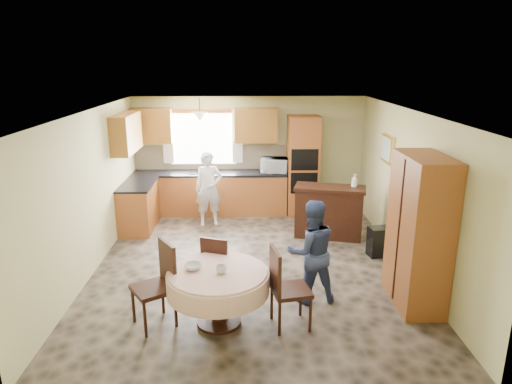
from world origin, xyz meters
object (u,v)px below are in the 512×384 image
Objects in this scene: chair_left at (159,280)px; person_dining at (311,252)px; dining_table at (218,283)px; oven_tower at (303,165)px; person_sink at (209,189)px; chair_right at (284,284)px; chair_back at (217,264)px; cupboard at (419,232)px; sideboard at (329,213)px.

person_dining reaches higher than chair_left.
dining_table is 1.36m from person_dining.
oven_tower is at bearing 118.93° from chair_left.
chair_left is at bearing -104.65° from person_sink.
person_sink is (-1.97, -0.71, -0.31)m from oven_tower.
dining_table is 1.22× the size of chair_right.
chair_left is at bearing -118.10° from oven_tower.
chair_right is 3.96m from person_sink.
oven_tower reaches higher than person_sink.
oven_tower reaches higher than chair_back.
person_sink is (-1.21, 3.77, 0.17)m from chair_right.
chair_right is at bearing -99.72° from oven_tower.
oven_tower is 1.02× the size of cupboard.
sideboard reaches higher than dining_table.
person_sink reaches higher than chair_left.
chair_right is (-1.10, -3.03, 0.12)m from sideboard.
cupboard is at bearing 64.35° from chair_left.
chair_left is at bearing 61.12° from chair_back.
sideboard is 1.20× the size of chair_left.
sideboard is at bearing 106.56° from cupboard.
cupboard reaches higher than chair_left.
chair_right is at bearing -163.05° from cupboard.
person_sink is at bearing 133.48° from cupboard.
oven_tower is 2.12m from person_sink.
cupboard reaches higher than chair_right.
sideboard is at bearing 104.61° from chair_left.
person_dining is (1.29, -0.10, 0.22)m from chair_back.
chair_left is 1.03× the size of chair_right.
oven_tower is 2.26× the size of chair_back.
cupboard is at bearing -74.71° from oven_tower.
chair_left is 1.56m from chair_right.
dining_table is at bearing -109.01° from sideboard.
chair_left is (-3.39, -0.44, -0.44)m from cupboard.
sideboard is 2.64m from cupboard.
chair_back is 1.31m from person_dining.
sideboard is 1.38× the size of chair_back.
dining_table is at bearing 73.18° from chair_right.
person_dining reaches higher than sideboard.
oven_tower reaches higher than sideboard.
sideboard is 3.02m from chair_back.
cupboard is at bearing 166.74° from person_dining.
oven_tower is 3.86m from person_dining.
cupboard is 1.97m from chair_right.
person_sink reaches higher than person_dining.
person_sink is 3.52m from person_dining.
cupboard is 1.38× the size of person_sink.
oven_tower is at bearing 117.18° from sideboard.
chair_left is (-0.74, 0.04, 0.03)m from dining_table.
chair_left reaches higher than chair_back.
chair_left is 0.93m from chair_back.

